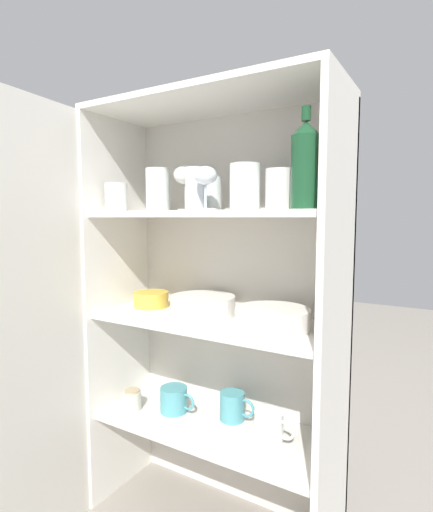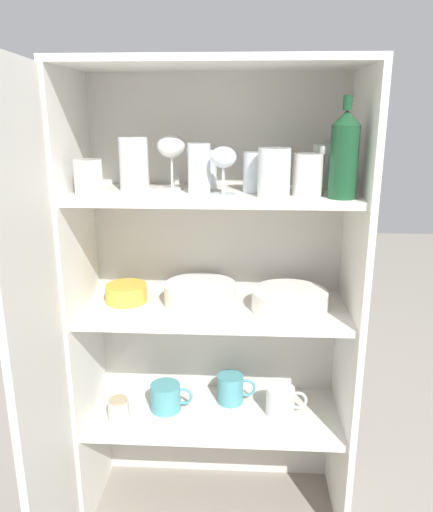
{
  "view_description": "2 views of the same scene",
  "coord_description": "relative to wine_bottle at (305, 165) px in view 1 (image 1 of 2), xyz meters",
  "views": [
    {
      "loc": [
        0.65,
        -0.91,
        1.02
      ],
      "look_at": [
        -0.0,
        0.19,
        0.89
      ],
      "focal_mm": 28.0,
      "sensor_mm": 36.0,
      "label": 1
    },
    {
      "loc": [
        0.08,
        -1.21,
        1.25
      ],
      "look_at": [
        0.01,
        0.13,
        0.86
      ],
      "focal_mm": 35.0,
      "sensor_mm": 36.0,
      "label": 2
    }
  ],
  "objects": [
    {
      "name": "tumbler_glass_1",
      "position": [
        -0.22,
        0.09,
        -0.06
      ],
      "size": [
        0.06,
        0.06,
        0.11
      ],
      "color": "white",
      "rests_on": "shelf_board_upper"
    },
    {
      "name": "tumbler_glass_6",
      "position": [
        -0.03,
        0.15,
        -0.05
      ],
      "size": [
        0.07,
        0.07,
        0.13
      ],
      "color": "white",
      "rests_on": "shelf_board_upper"
    },
    {
      "name": "coffee_mug_extra_1",
      "position": [
        -0.48,
        0.09,
        -0.76
      ],
      "size": [
        0.13,
        0.09,
        0.09
      ],
      "color": "teal",
      "rests_on": "shelf_board_lower"
    },
    {
      "name": "mixing_bowl_large",
      "position": [
        -0.11,
        0.07,
        -0.42
      ],
      "size": [
        0.22,
        0.22,
        0.06
      ],
      "color": "silver",
      "rests_on": "shelf_board_middle"
    },
    {
      "name": "wine_glass_1",
      "position": [
        -0.3,
        0.01,
        -0.02
      ],
      "size": [
        0.07,
        0.07,
        0.13
      ],
      "color": "white",
      "rests_on": "shelf_board_upper"
    },
    {
      "name": "cupboard_side_left",
      "position": [
        -0.72,
        0.09,
        -0.47
      ],
      "size": [
        0.02,
        0.33,
        1.36
      ],
      "primitive_type": "cube",
      "color": "white",
      "rests_on": "ground_plane"
    },
    {
      "name": "storage_jar",
      "position": [
        -0.62,
        0.03,
        -0.77
      ],
      "size": [
        0.06,
        0.06,
        0.07
      ],
      "color": "beige",
      "rests_on": "shelf_board_lower"
    },
    {
      "name": "tumbler_glass_7",
      "position": [
        -0.37,
        0.06,
        -0.04
      ],
      "size": [
        0.06,
        0.06,
        0.13
      ],
      "color": "white",
      "rests_on": "shelf_board_upper"
    },
    {
      "name": "wine_bottle",
      "position": [
        0.0,
        0.0,
        0.0
      ],
      "size": [
        0.07,
        0.07,
        0.25
      ],
      "color": "#194728",
      "rests_on": "shelf_board_upper"
    },
    {
      "name": "coffee_mug_extra_2",
      "position": [
        -0.28,
        0.15,
        -0.76
      ],
      "size": [
        0.12,
        0.08,
        0.09
      ],
      "color": "teal",
      "rests_on": "shelf_board_lower"
    },
    {
      "name": "shelf_board_middle",
      "position": [
        -0.33,
        0.09,
        -0.46
      ],
      "size": [
        0.77,
        0.3,
        0.02
      ],
      "primitive_type": "cube",
      "color": "silver"
    },
    {
      "name": "tumbler_glass_4",
      "position": [
        -0.55,
        0.11,
        -0.04
      ],
      "size": [
        0.08,
        0.08,
        0.15
      ],
      "color": "white",
      "rests_on": "shelf_board_upper"
    },
    {
      "name": "tumbler_glass_2",
      "position": [
        -0.17,
        0.01,
        -0.05
      ],
      "size": [
        0.08,
        0.08,
        0.12
      ],
      "color": "white",
      "rests_on": "shelf_board_upper"
    },
    {
      "name": "shelf_board_upper",
      "position": [
        -0.33,
        0.09,
        -0.12
      ],
      "size": [
        0.77,
        0.3,
        0.02
      ],
      "primitive_type": "cube",
      "color": "silver"
    },
    {
      "name": "plate_stack_white",
      "position": [
        -0.37,
        0.11,
        -0.42
      ],
      "size": [
        0.21,
        0.21,
        0.06
      ],
      "color": "white",
      "rests_on": "shelf_board_middle"
    },
    {
      "name": "cupboard_side_right",
      "position": [
        0.07,
        0.09,
        -0.47
      ],
      "size": [
        0.02,
        0.33,
        1.36
      ],
      "primitive_type": "cube",
      "color": "white",
      "rests_on": "ground_plane"
    },
    {
      "name": "cupboard_top_panel",
      "position": [
        -0.33,
        0.09,
        0.22
      ],
      "size": [
        0.81,
        0.33,
        0.02
      ],
      "primitive_type": "cube",
      "color": "white",
      "rests_on": "cupboard_side_left"
    },
    {
      "name": "serving_bowl_small",
      "position": [
        -0.6,
        0.11,
        -0.42
      ],
      "size": [
        0.12,
        0.12,
        0.05
      ],
      "color": "gold",
      "rests_on": "shelf_board_middle"
    },
    {
      "name": "tumbler_glass_3",
      "position": [
        -0.08,
        0.04,
        -0.06
      ],
      "size": [
        0.08,
        0.08,
        0.11
      ],
      "color": "silver",
      "rests_on": "shelf_board_upper"
    },
    {
      "name": "tumbler_glass_5",
      "position": [
        -0.65,
        0.01,
        -0.06
      ],
      "size": [
        0.07,
        0.07,
        0.09
      ],
      "color": "white",
      "rests_on": "shelf_board_upper"
    },
    {
      "name": "cupboard_door",
      "position": [
        -0.71,
        -0.28,
        -0.47
      ],
      "size": [
        0.07,
        0.4,
        1.36
      ],
      "color": "silver",
      "rests_on": "ground_plane"
    },
    {
      "name": "coffee_mug_primary",
      "position": [
        -0.12,
        0.09,
        -0.76
      ],
      "size": [
        0.13,
        0.09,
        0.09
      ],
      "color": "white",
      "rests_on": "shelf_board_lower"
    },
    {
      "name": "wine_glass_0",
      "position": [
        -0.45,
        0.13,
        0.0
      ],
      "size": [
        0.08,
        0.08,
        0.15
      ],
      "color": "white",
      "rests_on": "shelf_board_upper"
    },
    {
      "name": "shelf_board_lower",
      "position": [
        -0.33,
        0.09,
        -0.81
      ],
      "size": [
        0.77,
        0.3,
        0.02
      ],
      "primitive_type": "cube",
      "color": "silver"
    },
    {
      "name": "tumbler_glass_0",
      "position": [
        -0.36,
        0.14,
        -0.05
      ],
      "size": [
        0.08,
        0.08,
        0.11
      ],
      "color": "white",
      "rests_on": "shelf_board_upper"
    },
    {
      "name": "cupboard_back_panel",
      "position": [
        -0.33,
        0.24,
        -0.47
      ],
      "size": [
        0.81,
        0.02,
        1.36
      ],
      "primitive_type": "cube",
      "color": "silver",
      "rests_on": "ground_plane"
    }
  ]
}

